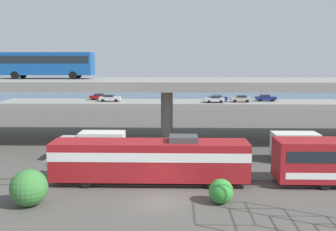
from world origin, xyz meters
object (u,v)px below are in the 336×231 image
at_px(transit_bus_on_overpass, 46,63).
at_px(parked_car_4, 217,98).
at_px(parked_car_5, 241,99).
at_px(parked_car_0, 215,99).
at_px(train_locomotive, 140,158).
at_px(parked_car_2, 110,98).
at_px(parked_car_3, 100,97).
at_px(service_truck_west, 94,145).
at_px(parked_car_1, 266,98).
at_px(service_truck_east, 303,146).

distance_m(transit_bus_on_overpass, parked_car_4, 42.87).
bearing_deg(parked_car_5, transit_bus_on_overpass, 46.32).
relative_size(parked_car_0, parked_car_5, 0.95).
bearing_deg(train_locomotive, parked_car_2, -76.95).
height_order(transit_bus_on_overpass, parked_car_3, transit_bus_on_overpass).
xyz_separation_m(parked_car_0, parked_car_3, (-25.74, 4.89, 0.00)).
bearing_deg(parked_car_0, service_truck_west, 67.85).
bearing_deg(parked_car_5, parked_car_1, -161.68).
bearing_deg(parked_car_1, transit_bus_on_overpass, -136.97).
height_order(train_locomotive, parked_car_0, train_locomotive).
bearing_deg(parked_car_4, train_locomotive, -103.36).
distance_m(parked_car_3, parked_car_5, 31.74).
height_order(parked_car_1, parked_car_4, same).
distance_m(service_truck_east, parked_car_4, 43.80).
relative_size(parked_car_4, parked_car_5, 0.98).
distance_m(parked_car_2, parked_car_3, 4.14).
relative_size(train_locomotive, parked_car_4, 4.19).
bearing_deg(transit_bus_on_overpass, parked_car_0, -128.97).
distance_m(parked_car_2, parked_car_4, 23.72).
distance_m(service_truck_west, parked_car_0, 44.68).
height_order(train_locomotive, parked_car_4, train_locomotive).
height_order(parked_car_1, parked_car_2, same).
bearing_deg(parked_car_4, parked_car_3, 174.26).
bearing_deg(parked_car_2, parked_car_5, -1.01).
bearing_deg(transit_bus_on_overpass, parked_car_2, -93.72).
distance_m(train_locomotive, service_truck_west, 9.07).
distance_m(transit_bus_on_overpass, service_truck_east, 32.86).
bearing_deg(parked_car_3, service_truck_west, -79.12).
relative_size(service_truck_east, parked_car_3, 1.47).
distance_m(parked_car_0, parked_car_1, 12.06).
bearing_deg(parked_car_1, service_truck_east, -98.52).
xyz_separation_m(train_locomotive, parked_car_4, (12.05, 50.74, -0.16)).
distance_m(service_truck_east, parked_car_5, 42.72).
bearing_deg(parked_car_0, parked_car_3, -10.75).
distance_m(transit_bus_on_overpass, parked_car_2, 33.89).
relative_size(parked_car_1, parked_car_4, 1.03).
bearing_deg(parked_car_4, service_truck_west, -112.00).
xyz_separation_m(transit_bus_on_overpass, service_truck_east, (30.02, -10.36, -8.44)).
height_order(parked_car_2, parked_car_3, same).
bearing_deg(parked_car_0, transit_bus_on_overpass, 51.03).
height_order(service_truck_east, parked_car_3, service_truck_east).
relative_size(service_truck_east, parked_car_4, 1.60).
relative_size(service_truck_west, parked_car_3, 1.47).
bearing_deg(parked_car_2, train_locomotive, -76.95).
xyz_separation_m(parked_car_3, parked_car_5, (31.54, -3.56, -0.00)).
relative_size(train_locomotive, parked_car_5, 4.11).
relative_size(service_truck_west, service_truck_east, 1.00).
bearing_deg(parked_car_1, service_truck_west, -122.52).
bearing_deg(parked_car_3, parked_car_1, -2.51).
relative_size(parked_car_3, parked_car_4, 1.09).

